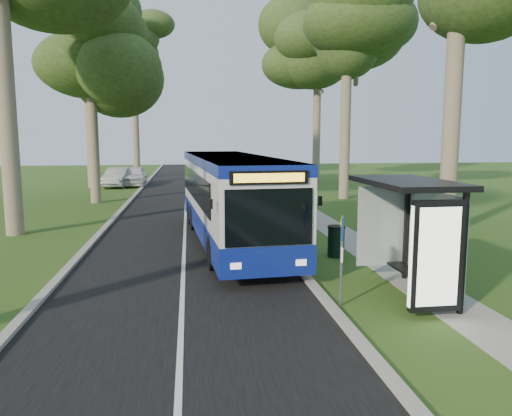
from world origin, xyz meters
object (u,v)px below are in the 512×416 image
(bus, at_px, (231,198))
(bus_shelter, at_px, (421,217))
(litter_bin, at_px, (336,241))
(car_silver, at_px, (117,177))
(bus_stop_sign, at_px, (342,249))
(car_white, at_px, (134,176))

(bus, relative_size, bus_shelter, 3.62)
(litter_bin, xyz_separation_m, car_silver, (-10.68, 25.44, 0.23))
(bus_shelter, xyz_separation_m, litter_bin, (-0.63, 4.82, -1.59))
(bus_shelter, height_order, car_silver, bus_shelter)
(bus_stop_sign, relative_size, litter_bin, 2.08)
(litter_bin, bearing_deg, car_silver, 112.78)
(bus_shelter, bearing_deg, bus, 117.05)
(bus_shelter, xyz_separation_m, car_silver, (-11.32, 30.26, -1.35))
(bus, xyz_separation_m, bus_stop_sign, (2.01, -7.59, -0.33))
(bus, relative_size, bus_stop_sign, 5.76)
(bus, height_order, litter_bin, bus)
(bus_stop_sign, height_order, bus_shelter, bus_shelter)
(bus, distance_m, car_white, 24.20)
(bus_stop_sign, relative_size, bus_shelter, 0.63)
(car_silver, bearing_deg, bus, -67.58)
(bus_stop_sign, xyz_separation_m, car_white, (-8.09, 31.00, -0.58))
(bus_stop_sign, distance_m, car_white, 32.04)
(bus_stop_sign, height_order, litter_bin, bus_stop_sign)
(litter_bin, relative_size, car_silver, 0.23)
(litter_bin, distance_m, car_silver, 27.60)
(bus, distance_m, bus_shelter, 8.56)
(car_silver, bearing_deg, car_white, 33.89)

